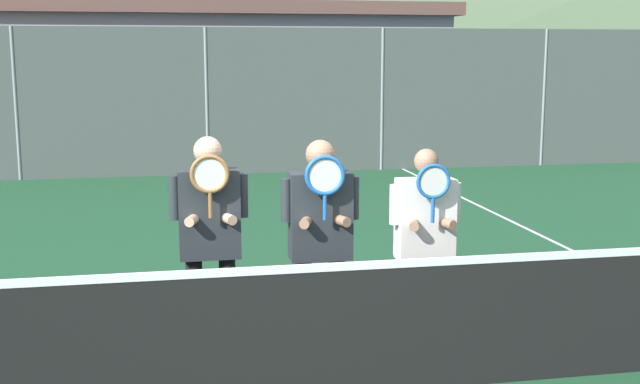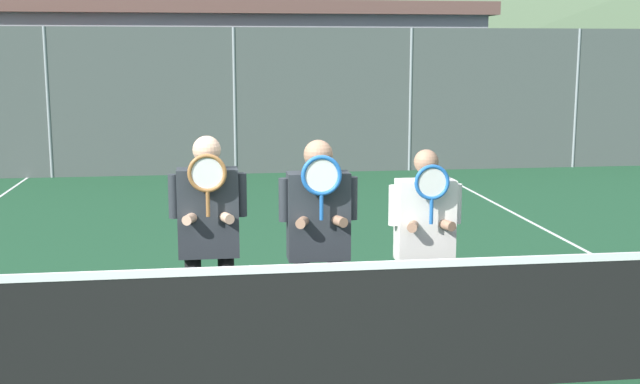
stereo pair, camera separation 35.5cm
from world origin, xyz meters
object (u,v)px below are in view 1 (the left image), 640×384
(player_center_left, at_px, (320,232))
(player_center_right, at_px, (425,236))
(car_right_of_center, at_px, (509,114))
(player_leftmost, at_px, (210,231))
(car_left_of_center, at_px, (111,118))
(car_center, at_px, (324,119))

(player_center_left, relative_size, player_center_right, 1.05)
(player_center_left, bearing_deg, car_right_of_center, 60.53)
(player_leftmost, bearing_deg, car_left_of_center, 96.63)
(player_leftmost, relative_size, player_center_right, 1.07)
(player_center_left, distance_m, player_center_right, 0.86)
(player_leftmost, relative_size, player_center_left, 1.02)
(car_left_of_center, xyz_separation_m, car_right_of_center, (9.89, -0.15, -0.03))
(player_leftmost, bearing_deg, car_right_of_center, 57.54)
(car_center, xyz_separation_m, car_right_of_center, (4.89, 0.31, 0.02))
(player_center_right, height_order, car_center, car_center)
(car_left_of_center, bearing_deg, player_leftmost, -83.37)
(player_leftmost, xyz_separation_m, car_left_of_center, (-1.54, 13.28, -0.14))
(player_center_left, bearing_deg, car_center, 78.61)
(player_leftmost, bearing_deg, car_center, 74.90)
(player_center_left, distance_m, car_center, 13.24)
(player_center_left, xyz_separation_m, car_left_of_center, (-2.39, 13.43, -0.13))
(player_center_right, bearing_deg, player_center_left, -179.38)
(car_center, bearing_deg, player_center_right, -97.74)
(player_leftmost, distance_m, car_center, 13.28)
(player_center_left, distance_m, car_right_of_center, 15.26)
(player_center_right, distance_m, car_center, 13.08)
(player_leftmost, distance_m, player_center_left, 0.86)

